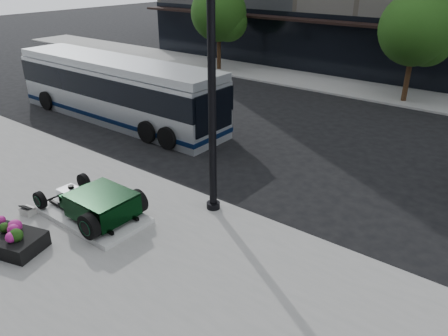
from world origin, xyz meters
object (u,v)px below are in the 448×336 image
Objects in this scene: lamppost at (212,98)px; transit_bus at (117,89)px; hot_rod at (98,203)px; flower_planter at (4,238)px.

lamppost reaches higher than transit_bus.
hot_rod is 4.48m from lamppost.
flower_planter is (-0.94, -2.37, -0.32)m from hot_rod.
hot_rod is at bearing 68.32° from flower_planter.
transit_bus is at bearing 136.60° from hot_rod.
flower_planter is at bearing -111.68° from hot_rod.
lamppost is at bearing 57.91° from flower_planter.
transit_bus is at bearing 124.07° from flower_planter.
hot_rod is 9.76m from transit_bus.
flower_planter is 0.19× the size of transit_bus.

